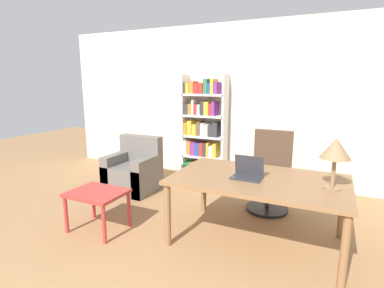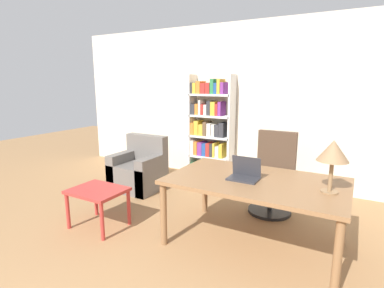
# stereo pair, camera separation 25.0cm
# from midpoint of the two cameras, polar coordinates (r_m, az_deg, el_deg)

# --- Properties ---
(wall_back) EXTENTS (8.00, 0.06, 2.70)m
(wall_back) POSITION_cam_midpoint_polar(r_m,az_deg,el_deg) (5.15, 12.26, 7.41)
(wall_back) COLOR beige
(wall_back) RESTS_ON ground_plane
(desk) EXTENTS (1.78, 1.09, 0.72)m
(desk) POSITION_cam_midpoint_polar(r_m,az_deg,el_deg) (3.24, 10.37, -7.63)
(desk) COLOR olive
(desk) RESTS_ON ground_plane
(laptop) EXTENTS (0.31, 0.22, 0.23)m
(laptop) POSITION_cam_midpoint_polar(r_m,az_deg,el_deg) (3.18, 8.32, -5.53)
(laptop) COLOR #2D2D33
(laptop) RESTS_ON desk
(table_lamp) EXTENTS (0.28, 0.28, 0.49)m
(table_lamp) POSITION_cam_midpoint_polar(r_m,az_deg,el_deg) (2.99, 23.56, -1.07)
(table_lamp) COLOR olive
(table_lamp) RESTS_ON desk
(office_chair) EXTENTS (0.56, 0.56, 1.07)m
(office_chair) POSITION_cam_midpoint_polar(r_m,az_deg,el_deg) (4.19, 12.94, -5.75)
(office_chair) COLOR black
(office_chair) RESTS_ON ground_plane
(side_table_blue) EXTENTS (0.63, 0.50, 0.47)m
(side_table_blue) POSITION_cam_midpoint_polar(r_m,az_deg,el_deg) (3.73, -19.49, -9.59)
(side_table_blue) COLOR #B2332D
(side_table_blue) RESTS_ON ground_plane
(armchair) EXTENTS (0.75, 0.68, 0.86)m
(armchair) POSITION_cam_midpoint_polar(r_m,az_deg,el_deg) (4.94, -12.49, -5.27)
(armchair) COLOR #66605B
(armchair) RESTS_ON ground_plane
(bookshelf) EXTENTS (0.81, 0.28, 1.85)m
(bookshelf) POSITION_cam_midpoint_polar(r_m,az_deg,el_deg) (5.36, 0.67, 2.62)
(bookshelf) COLOR white
(bookshelf) RESTS_ON ground_plane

